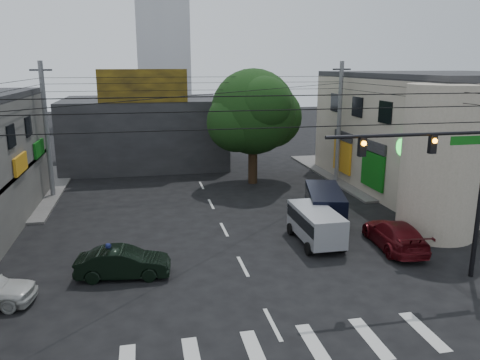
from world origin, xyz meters
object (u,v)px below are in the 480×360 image
object	(u,v)px
utility_pole_far_left	(47,131)
navy_van	(324,206)
traffic_gantry	(448,170)
traffic_officer	(110,260)
dark_sedan	(123,263)
silver_minivan	(316,227)
maroon_sedan	(395,234)
street_tree	(253,112)
utility_pole_far_right	(339,123)

from	to	relation	value
utility_pole_far_left	navy_van	world-z (taller)	utility_pole_far_left
traffic_gantry	traffic_officer	bearing A→B (deg)	166.60
traffic_gantry	utility_pole_far_left	world-z (taller)	utility_pole_far_left
dark_sedan	silver_minivan	bearing A→B (deg)	-71.71
dark_sedan	navy_van	world-z (taller)	navy_van
traffic_gantry	maroon_sedan	distance (m)	5.53
street_tree	maroon_sedan	bearing A→B (deg)	-74.77
utility_pole_far_right	navy_van	size ratio (longest dim) A/B	1.76
street_tree	dark_sedan	size ratio (longest dim) A/B	2.12
silver_minivan	traffic_officer	distance (m)	10.25
traffic_gantry	utility_pole_far_left	bearing A→B (deg)	137.14
silver_minivan	traffic_gantry	bearing A→B (deg)	-144.75
maroon_sedan	traffic_officer	world-z (taller)	traffic_officer
traffic_officer	traffic_gantry	bearing A→B (deg)	-54.15
street_tree	dark_sedan	xyz separation A→B (m)	(-9.27, -14.99, -4.82)
silver_minivan	traffic_officer	size ratio (longest dim) A/B	2.80
traffic_gantry	utility_pole_far_right	world-z (taller)	utility_pole_far_right
traffic_gantry	maroon_sedan	xyz separation A→B (m)	(0.08, 3.67, -4.13)
silver_minivan	navy_van	size ratio (longest dim) A/B	0.80
dark_sedan	silver_minivan	world-z (taller)	silver_minivan
dark_sedan	maroon_sedan	xyz separation A→B (m)	(13.17, 0.66, 0.04)
dark_sedan	silver_minivan	size ratio (longest dim) A/B	0.98
traffic_officer	street_tree	bearing A→B (deg)	15.56
silver_minivan	street_tree	bearing A→B (deg)	1.13
traffic_gantry	utility_pole_far_right	bearing A→B (deg)	81.06
dark_sedan	maroon_sedan	size ratio (longest dim) A/B	0.83
street_tree	traffic_gantry	size ratio (longest dim) A/B	1.21
street_tree	utility_pole_far_left	world-z (taller)	utility_pole_far_left
utility_pole_far_right	maroon_sedan	xyz separation A→B (m)	(-2.60, -13.33, -3.90)
silver_minivan	traffic_officer	xyz separation A→B (m)	(-10.08, -1.81, -0.15)
street_tree	maroon_sedan	distance (m)	15.60
traffic_gantry	navy_van	bearing A→B (deg)	103.43
dark_sedan	navy_van	xyz separation A→B (m)	(11.18, 5.01, 0.33)
traffic_gantry	maroon_sedan	world-z (taller)	traffic_gantry
utility_pole_far_right	maroon_sedan	bearing A→B (deg)	-101.03
dark_sedan	traffic_officer	distance (m)	0.62
traffic_gantry	traffic_officer	size ratio (longest dim) A/B	4.82
utility_pole_far_right	traffic_gantry	bearing A→B (deg)	-98.94
silver_minivan	navy_van	xyz separation A→B (m)	(1.66, 2.96, 0.08)
navy_van	silver_minivan	bearing A→B (deg)	165.71
maroon_sedan	silver_minivan	xyz separation A→B (m)	(-3.65, 1.39, 0.20)
utility_pole_far_left	dark_sedan	xyz separation A→B (m)	(5.23, -13.99, -3.94)
maroon_sedan	traffic_officer	xyz separation A→B (m)	(-13.74, -0.42, 0.05)
utility_pole_far_left	silver_minivan	world-z (taller)	utility_pole_far_left
maroon_sedan	traffic_officer	bearing A→B (deg)	7.51
dark_sedan	street_tree	bearing A→B (deg)	-25.59
utility_pole_far_right	dark_sedan	bearing A→B (deg)	-138.43
silver_minivan	utility_pole_far_left	bearing A→B (deg)	51.03
traffic_gantry	traffic_officer	xyz separation A→B (m)	(-13.66, 3.25, -4.08)
navy_van	traffic_officer	bearing A→B (deg)	127.06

